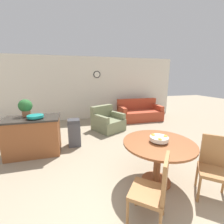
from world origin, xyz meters
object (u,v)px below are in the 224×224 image
object	(u,v)px
dining_table	(158,152)
trash_bin	(74,133)
fruit_bowl	(159,139)
dining_chair_near_left	(154,188)
teal_bowl	(35,116)
couch	(139,113)
dining_chair_near_right	(214,164)
kitchen_island	(34,136)
armchair	(107,122)
potted_plant	(25,107)

from	to	relation	value
dining_table	trash_bin	xyz separation A→B (m)	(-1.37, 1.92, -0.23)
fruit_bowl	trash_bin	xyz separation A→B (m)	(-1.37, 1.92, -0.47)
dining_chair_near_left	teal_bowl	bearing A→B (deg)	77.14
dining_chair_near_left	couch	bearing A→B (deg)	16.76
dining_chair_near_left	dining_chair_near_right	xyz separation A→B (m)	(1.17, 0.22, 0.00)
fruit_bowl	trash_bin	size ratio (longest dim) A/B	0.42
dining_table	dining_chair_near_right	world-z (taller)	dining_chair_near_right
trash_bin	couch	bearing A→B (deg)	34.16
kitchen_island	trash_bin	xyz separation A→B (m)	(0.96, 0.21, -0.09)
armchair	trash_bin	bearing A→B (deg)	-166.95
teal_bowl	couch	xyz separation A→B (m)	(3.68, 2.24, -0.67)
dining_chair_near_right	dining_table	bearing A→B (deg)	5.39
dining_chair_near_left	kitchen_island	world-z (taller)	dining_chair_near_left
potted_plant	dining_chair_near_right	bearing A→B (deg)	-36.55
teal_bowl	fruit_bowl	bearing A→B (deg)	-35.84
dining_table	teal_bowl	distance (m)	2.76
kitchen_island	trash_bin	bearing A→B (deg)	12.27
dining_chair_near_left	armchair	xyz separation A→B (m)	(0.27, 3.61, -0.24)
dining_chair_near_right	fruit_bowl	xyz separation A→B (m)	(-0.69, 0.47, 0.31)
dining_table	dining_chair_near_right	xyz separation A→B (m)	(0.69, -0.47, -0.07)
dining_chair_near_left	teal_bowl	distance (m)	2.91
dining_table	couch	bearing A→B (deg)	69.17
dining_chair_near_right	fruit_bowl	bearing A→B (deg)	5.46
teal_bowl	kitchen_island	bearing A→B (deg)	137.11
teal_bowl	armchair	xyz separation A→B (m)	(2.01, 1.32, -0.68)
dining_chair_near_left	kitchen_island	bearing A→B (deg)	77.66
dining_chair_near_left	armchair	size ratio (longest dim) A/B	0.79
fruit_bowl	kitchen_island	bearing A→B (deg)	143.77
dining_table	potted_plant	xyz separation A→B (m)	(-2.47, 1.86, 0.56)
dining_chair_near_left	dining_chair_near_right	world-z (taller)	same
armchair	fruit_bowl	bearing A→B (deg)	-113.64
dining_chair_near_left	potted_plant	size ratio (longest dim) A/B	2.31
fruit_bowl	trash_bin	distance (m)	2.40
teal_bowl	potted_plant	world-z (taller)	potted_plant
dining_table	trash_bin	bearing A→B (deg)	125.62
dining_chair_near_left	couch	xyz separation A→B (m)	(1.94, 4.53, -0.23)
dining_table	fruit_bowl	size ratio (longest dim) A/B	3.91
teal_bowl	armchair	size ratio (longest dim) A/B	0.29
dining_table	teal_bowl	size ratio (longest dim) A/B	3.41
kitchen_island	potted_plant	xyz separation A→B (m)	(-0.13, 0.16, 0.69)
kitchen_island	teal_bowl	world-z (taller)	teal_bowl
dining_chair_near_right	potted_plant	bearing A→B (deg)	3.35
trash_bin	couch	world-z (taller)	couch
dining_table	dining_chair_near_left	bearing A→B (deg)	-124.51
teal_bowl	potted_plant	bearing A→B (deg)	133.32
dining_chair_near_left	dining_chair_near_right	bearing A→B (deg)	-39.61
dining_table	teal_bowl	bearing A→B (deg)	144.18
trash_bin	fruit_bowl	bearing A→B (deg)	-54.40
kitchen_island	trash_bin	world-z (taller)	kitchen_island
dining_chair_near_left	armchair	distance (m)	3.63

